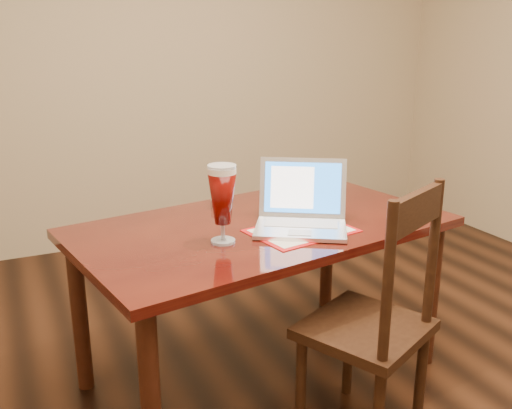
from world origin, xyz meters
name	(u,v)px	position (x,y,z in m)	size (l,w,h in m)	color
dining_table	(262,240)	(-0.15, 0.54, 0.65)	(1.66, 1.11, 1.02)	#481109
dining_chair	(374,323)	(0.05, 0.02, 0.47)	(0.55, 0.54, 1.00)	black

